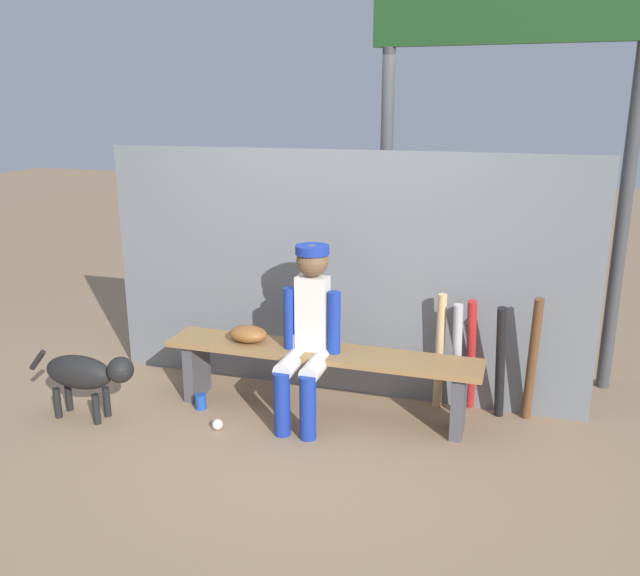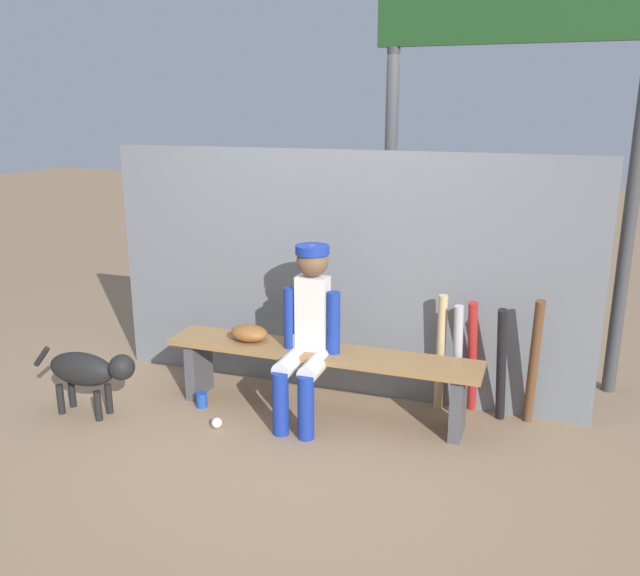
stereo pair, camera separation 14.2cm
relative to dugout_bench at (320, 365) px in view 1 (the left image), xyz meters
The scene contains 15 objects.
ground_plane 0.37m from the dugout_bench, ahead, with size 30.00×30.00×0.00m, color #937556.
chainlink_fence 0.70m from the dugout_bench, 90.00° to the left, with size 3.66×0.03×1.83m, color slate.
dugout_bench is the anchor object (origin of this frame).
player_seated 0.33m from the dugout_bench, 116.00° to the right, with size 0.41×0.55×1.23m.
baseball_glove 0.57m from the dugout_bench, behind, with size 0.28×0.20×0.12m, color brown.
bat_wood_natural 0.86m from the dugout_bench, 22.55° to the left, with size 0.06×0.06×0.87m, color tan.
bat_aluminum_silver 0.96m from the dugout_bench, 16.23° to the left, with size 0.06×0.06×0.83m, color #B7B7BC.
bat_aluminum_red 1.07m from the dugout_bench, 18.86° to the left, with size 0.06×0.06×0.86m, color #B22323.
bat_aluminum_black 1.24m from the dugout_bench, 12.40° to the left, with size 0.06×0.06×0.85m, color black.
bat_wood_dark 1.45m from the dugout_bench, 11.48° to the left, with size 0.06×0.06×0.93m, color brown.
baseball 0.81m from the dugout_bench, 142.70° to the right, with size 0.07×0.07×0.07m, color white.
cup_on_ground 0.93m from the dugout_bench, 166.91° to the right, with size 0.08×0.08×0.11m, color #1E47AD.
cup_on_bench 0.25m from the dugout_bench, behind, with size 0.08×0.08×0.11m, color silver.
scoreboard 2.72m from the dugout_bench, 43.75° to the left, with size 2.28×0.27×3.64m.
dog 1.63m from the dugout_bench, 159.75° to the right, with size 0.84×0.20×0.49m.
Camera 1 is at (1.30, -4.11, 2.14)m, focal length 36.93 mm.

